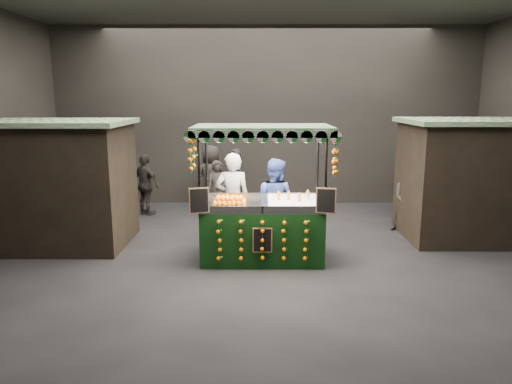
{
  "coord_description": "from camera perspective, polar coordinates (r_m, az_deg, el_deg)",
  "views": [
    {
      "loc": [
        -0.24,
        -8.7,
        3.07
      ],
      "look_at": [
        -0.28,
        0.61,
        1.2
      ],
      "focal_mm": 33.52,
      "sensor_mm": 36.0,
      "label": 1
    }
  ],
  "objects": [
    {
      "name": "market_hall",
      "position": [
        8.71,
        1.9,
        13.4
      ],
      "size": [
        12.1,
        10.1,
        5.05
      ],
      "color": "black",
      "rests_on": "ground"
    },
    {
      "name": "shopper_2",
      "position": [
        12.78,
        -13.0,
        0.86
      ],
      "size": [
        1.0,
        0.87,
        1.61
      ],
      "rotation": [
        0.0,
        0.0,
        2.52
      ],
      "color": "#292421",
      "rests_on": "ground"
    },
    {
      "name": "vendor_blue",
      "position": [
        9.91,
        2.18,
        -1.22
      ],
      "size": [
        1.1,
        1.0,
        1.83
      ],
      "rotation": [
        0.0,
        0.0,
        2.71
      ],
      "color": "navy",
      "rests_on": "ground"
    },
    {
      "name": "shopper_6",
      "position": [
        12.65,
        -2.56,
        1.28
      ],
      "size": [
        0.68,
        0.75,
        1.72
      ],
      "rotation": [
        0.0,
        0.0,
        -1.02
      ],
      "color": "black",
      "rests_on": "ground"
    },
    {
      "name": "vendor_grey",
      "position": [
        9.89,
        -2.81,
        -0.9
      ],
      "size": [
        0.74,
        0.51,
        1.95
      ],
      "rotation": [
        0.0,
        0.0,
        3.21
      ],
      "color": "gray",
      "rests_on": "ground"
    },
    {
      "name": "neighbour_stall_left",
      "position": [
        10.7,
        -22.61,
        1.0
      ],
      "size": [
        3.0,
        2.2,
        2.6
      ],
      "color": "black",
      "rests_on": "ground"
    },
    {
      "name": "ground",
      "position": [
        9.23,
        1.76,
        -8.07
      ],
      "size": [
        12.0,
        12.0,
        0.0
      ],
      "primitive_type": "plane",
      "color": "black",
      "rests_on": "ground"
    },
    {
      "name": "juice_stall",
      "position": [
        9.04,
        0.83,
        -3.27
      ],
      "size": [
        2.63,
        1.55,
        2.55
      ],
      "color": "black",
      "rests_on": "ground"
    },
    {
      "name": "shopper_4",
      "position": [
        12.87,
        -5.38,
        1.61
      ],
      "size": [
        1.05,
        0.92,
        1.8
      ],
      "rotation": [
        0.0,
        0.0,
        3.62
      ],
      "color": "#2A2622",
      "rests_on": "ground"
    },
    {
      "name": "shopper_5",
      "position": [
        13.34,
        21.08,
        1.27
      ],
      "size": [
        1.59,
        1.55,
        1.82
      ],
      "rotation": [
        0.0,
        0.0,
        2.38
      ],
      "color": "black",
      "rests_on": "ground"
    },
    {
      "name": "shopper_1",
      "position": [
        11.49,
        17.73,
        -0.78
      ],
      "size": [
        0.85,
        0.72,
        1.52
      ],
      "rotation": [
        0.0,
        0.0,
        -0.22
      ],
      "color": "#2E2925",
      "rests_on": "ground"
    },
    {
      "name": "neighbour_stall_right",
      "position": [
        11.35,
        24.4,
        1.41
      ],
      "size": [
        3.0,
        2.2,
        2.6
      ],
      "color": "black",
      "rests_on": "ground"
    },
    {
      "name": "shopper_3",
      "position": [
        13.08,
        17.78,
        1.21
      ],
      "size": [
        1.05,
        1.31,
        1.78
      ],
      "rotation": [
        0.0,
        0.0,
        1.17
      ],
      "color": "black",
      "rests_on": "ground"
    },
    {
      "name": "shopper_0",
      "position": [
        12.0,
        -4.6,
        0.21
      ],
      "size": [
        0.57,
        0.4,
        1.51
      ],
      "rotation": [
        0.0,
        0.0,
        0.06
      ],
      "color": "#2C2724",
      "rests_on": "ground"
    }
  ]
}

